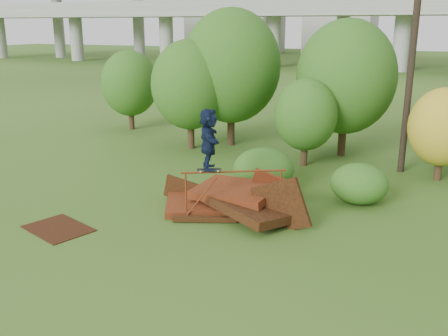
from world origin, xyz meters
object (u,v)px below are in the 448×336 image
at_px(scrap_pile, 234,201).
at_px(utility_pole, 412,55).
at_px(skater, 209,139).
at_px(flat_plate, 58,228).

height_order(scrap_pile, utility_pole, utility_pole).
bearing_deg(skater, flat_plate, 98.03).
relative_size(skater, utility_pole, 0.20).
height_order(skater, utility_pole, utility_pole).
xyz_separation_m(flat_plate, utility_pole, (9.25, 10.90, 4.93)).
distance_m(scrap_pile, utility_pole, 9.91).
relative_size(skater, flat_plate, 0.95).
bearing_deg(utility_pole, flat_plate, -130.34).
xyz_separation_m(skater, utility_pole, (5.33, 8.17, 2.29)).
bearing_deg(skater, utility_pole, -59.86).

